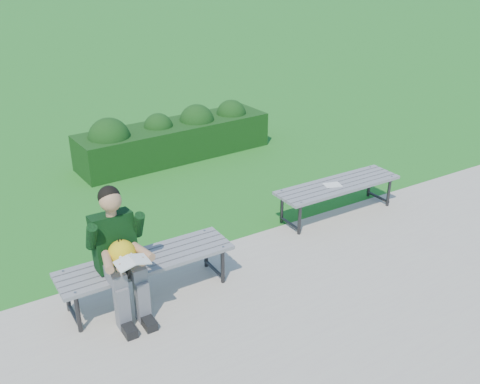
{
  "coord_description": "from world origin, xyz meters",
  "views": [
    {
      "loc": [
        -3.14,
        -4.97,
        3.35
      ],
      "look_at": [
        -0.26,
        -0.29,
        0.82
      ],
      "focal_mm": 40.0,
      "sensor_mm": 36.0,
      "label": 1
    }
  ],
  "objects_px": {
    "seated_boy": "(119,250)",
    "paper_sheet": "(333,185)",
    "bench_left": "(147,263)",
    "bench_right": "(338,187)",
    "hedge": "(173,136)"
  },
  "relations": [
    {
      "from": "hedge",
      "to": "paper_sheet",
      "type": "distance_m",
      "value": 3.27
    },
    {
      "from": "hedge",
      "to": "seated_boy",
      "type": "height_order",
      "value": "seated_boy"
    },
    {
      "from": "bench_right",
      "to": "hedge",
      "type": "bearing_deg",
      "value": 106.71
    },
    {
      "from": "seated_boy",
      "to": "paper_sheet",
      "type": "relative_size",
      "value": 5.12
    },
    {
      "from": "bench_right",
      "to": "paper_sheet",
      "type": "bearing_deg",
      "value": 180.0
    },
    {
      "from": "hedge",
      "to": "seated_boy",
      "type": "distance_m",
      "value": 4.34
    },
    {
      "from": "hedge",
      "to": "bench_right",
      "type": "xyz_separation_m",
      "value": [
        0.95,
        -3.16,
        0.03
      ]
    },
    {
      "from": "bench_left",
      "to": "paper_sheet",
      "type": "relative_size",
      "value": 7.01
    },
    {
      "from": "bench_right",
      "to": "seated_boy",
      "type": "relative_size",
      "value": 1.37
    },
    {
      "from": "hedge",
      "to": "seated_boy",
      "type": "xyz_separation_m",
      "value": [
        -2.27,
        -3.68,
        0.33
      ]
    },
    {
      "from": "seated_boy",
      "to": "bench_left",
      "type": "bearing_deg",
      "value": 18.15
    },
    {
      "from": "bench_left",
      "to": "seated_boy",
      "type": "xyz_separation_m",
      "value": [
        -0.3,
        -0.1,
        0.3
      ]
    },
    {
      "from": "seated_boy",
      "to": "bench_right",
      "type": "bearing_deg",
      "value": 9.23
    },
    {
      "from": "hedge",
      "to": "bench_left",
      "type": "bearing_deg",
      "value": -118.78
    },
    {
      "from": "bench_left",
      "to": "seated_boy",
      "type": "relative_size",
      "value": 1.37
    }
  ]
}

